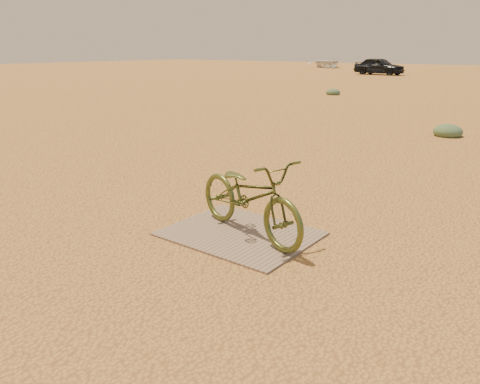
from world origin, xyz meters
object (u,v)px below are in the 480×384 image
Objects in this scene: bicycle at (250,196)px; car at (379,66)px; plywood_board at (240,234)px; boat_near_left at (326,62)px.

bicycle is 34.38m from car.
plywood_board is at bearing 117.08° from bicycle.
bicycle is 47.52m from boat_near_left.
plywood_board is 34.37m from car.
boat_near_left is (-9.77, 10.11, -0.11)m from car.
plywood_board is at bearing -102.49° from boat_near_left.
car is at bearing -84.75° from boat_near_left.
car is at bearing 109.11° from plywood_board.
plywood_board is 0.47m from bicycle.
boat_near_left is (-21.13, 42.56, 0.07)m from bicycle.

